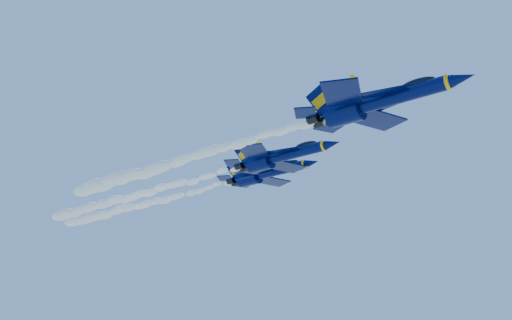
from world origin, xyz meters
The scene contains 6 objects.
jet_lead centered at (21.53, -8.89, 151.32)m, with size 19.47×15.97×7.23m.
smoke_trail_jet_lead centered at (-9.00, -8.89, 150.83)m, with size 44.43×2.48×2.23m, color white.
jet_second centered at (3.36, -1.44, 151.07)m, with size 16.86×13.83×6.26m.
smoke_trail_jet_second centered at (-26.06, -1.44, 150.61)m, with size 44.43×2.15×1.93m, color white.
jet_third centered at (-5.07, 7.12, 152.67)m, with size 17.11×14.04×6.36m.
smoke_trail_jet_third centered at (-34.60, 7.12, 152.21)m, with size 44.43×2.18×1.96m, color white.
Camera 1 is at (45.25, -63.51, 123.05)m, focal length 40.00 mm.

